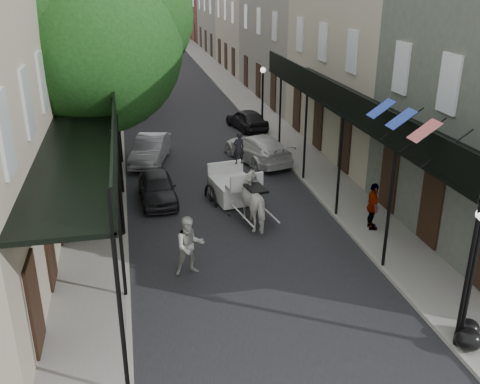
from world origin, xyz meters
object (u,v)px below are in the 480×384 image
car_right_near (257,148)px  tree_far (109,23)px  lamppost_left (117,183)px  horse (257,201)px  carriage (230,170)px  lamppost_right_far (263,98)px  pedestrian_sidewalk_left (117,109)px  pedestrian_sidewalk_right (373,206)px  lamppost_right_near (471,277)px  car_left_near (157,187)px  tree_near (104,36)px  pedestrian_walking (190,246)px  car_left_mid (150,150)px  car_left_far (136,90)px  car_right_far (247,119)px

car_right_near → tree_far: bearing=-73.9°
tree_far → lamppost_left: 18.57m
horse → carriage: size_ratio=0.71×
horse → lamppost_right_far: bearing=-114.6°
pedestrian_sidewalk_left → car_right_near: pedestrian_sidewalk_left is taller
tree_far → pedestrian_sidewalk_right: tree_far is taller
tree_far → horse: (5.11, -18.18, -4.91)m
lamppost_right_near → car_left_near: 12.96m
lamppost_left → lamppost_right_far: size_ratio=1.00×
lamppost_left → tree_far: bearing=90.5°
tree_far → pedestrian_sidewalk_left: size_ratio=4.36×
tree_near → carriage: size_ratio=3.12×
pedestrian_walking → pedestrian_sidewalk_right: (6.76, 1.55, 0.04)m
pedestrian_sidewalk_left → pedestrian_sidewalk_right: bearing=79.0°
car_left_mid → lamppost_right_near: bearing=-52.7°
car_left_far → pedestrian_sidewalk_left: bearing=-86.8°
tree_near → pedestrian_walking: size_ratio=5.03×
lamppost_right_far → carriage: lamppost_right_far is taller
car_left_near → car_right_far: (6.00, 10.00, 0.02)m
car_left_mid → pedestrian_sidewalk_right: bearing=-37.5°
horse → tree_near: bearing=-49.1°
carriage → car_right_far: (3.02, 10.16, -0.58)m
car_left_near → lamppost_left: bearing=-118.6°
pedestrian_sidewalk_right → car_left_far: size_ratio=0.36×
tree_far → car_left_near: size_ratio=2.43×
lamppost_right_far → horse: 12.48m
pedestrian_sidewalk_right → car_left_far: pedestrian_sidewalk_right is taller
car_left_mid → tree_near: bearing=-98.1°
lamppost_right_far → car_right_near: (-1.50, -4.93, -1.38)m
lamppost_left → car_left_near: size_ratio=1.05×
pedestrian_sidewalk_left → car_left_mid: pedestrian_sidewalk_left is taller
carriage → car_right_near: size_ratio=0.67×
pedestrian_walking → car_left_far: size_ratio=0.40×
car_left_near → car_right_far: bearing=57.0°
tree_near → pedestrian_sidewalk_left: size_ratio=4.88×
horse → car_right_near: bearing=-113.3°
pedestrian_walking → pedestrian_sidewalk_left: 18.36m
tree_near → lamppost_right_near: (8.30, -12.18, -4.44)m
tree_far → car_left_mid: (1.65, -10.18, -5.18)m
car_right_far → tree_near: bearing=36.7°
tree_far → car_left_mid: bearing=-80.8°
tree_far → car_left_far: tree_far is taller
pedestrian_walking → car_left_mid: (-0.60, 11.00, -0.30)m
car_left_near → tree_near: bearing=141.6°
lamppost_left → lamppost_right_far: (8.20, 12.00, 0.00)m
horse → car_left_near: 4.59m
tree_far → carriage: (4.63, -15.34, -4.64)m
pedestrian_sidewalk_right → car_left_near: pedestrian_sidewalk_right is taller
horse → car_left_mid: size_ratio=0.55×
pedestrian_sidewalk_left → car_left_far: bearing=-139.2°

